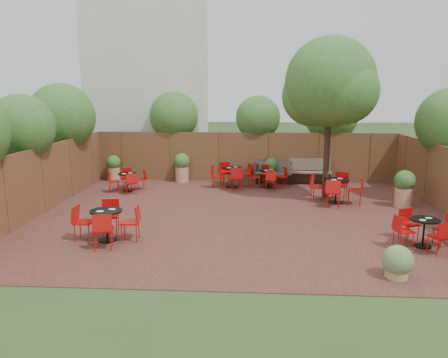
{
  "coord_description": "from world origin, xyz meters",
  "views": [
    {
      "loc": [
        0.22,
        -12.29,
        3.6
      ],
      "look_at": [
        -0.58,
        0.5,
        1.0
      ],
      "focal_mm": 34.61,
      "sensor_mm": 36.0,
      "label": 1
    }
  ],
  "objects": [
    {
      "name": "bistro_tables",
      "position": [
        0.09,
        1.16,
        0.45
      ],
      "size": [
        9.96,
        7.82,
        0.92
      ],
      "color": "black",
      "rests_on": "courtyard_paving"
    },
    {
      "name": "neighbour_building",
      "position": [
        -4.5,
        8.0,
        4.0
      ],
      "size": [
        5.0,
        4.0,
        8.0
      ],
      "primitive_type": "cube",
      "color": "beige",
      "rests_on": "ground"
    },
    {
      "name": "park_bench_left",
      "position": [
        1.13,
        4.62,
        0.47
      ],
      "size": [
        1.45,
        0.58,
        0.87
      ],
      "rotation": [
        0.0,
        0.0,
        -0.09
      ],
      "color": "brown",
      "rests_on": "courtyard_paving"
    },
    {
      "name": "courtyard_tree",
      "position": [
        2.77,
        2.27,
        3.75
      ],
      "size": [
        3.0,
        2.94,
        5.36
      ],
      "rotation": [
        0.0,
        0.0,
        -0.12
      ],
      "color": "black",
      "rests_on": "courtyard_paving"
    },
    {
      "name": "fence_back",
      "position": [
        0.0,
        5.0,
        1.0
      ],
      "size": [
        12.0,
        0.08,
        2.0
      ],
      "primitive_type": "cube",
      "color": "brown",
      "rests_on": "ground"
    },
    {
      "name": "courtyard_paving",
      "position": [
        0.0,
        0.0,
        0.01
      ],
      "size": [
        12.0,
        10.0,
        0.02
      ],
      "primitive_type": "cube",
      "color": "#331A15",
      "rests_on": "ground"
    },
    {
      "name": "overhang_foliage",
      "position": [
        -1.97,
        2.54,
        2.65
      ],
      "size": [
        15.54,
        10.54,
        2.38
      ],
      "color": "#326320",
      "rests_on": "ground"
    },
    {
      "name": "park_bench_right",
      "position": [
        2.56,
        4.63,
        0.54
      ],
      "size": [
        1.63,
        0.53,
        1.0
      ],
      "rotation": [
        0.0,
        0.0,
        -0.0
      ],
      "color": "brown",
      "rests_on": "courtyard_paving"
    },
    {
      "name": "fence_left",
      "position": [
        -6.0,
        0.0,
        1.0
      ],
      "size": [
        0.08,
        10.0,
        2.0
      ],
      "primitive_type": "cube",
      "color": "brown",
      "rests_on": "ground"
    },
    {
      "name": "ground",
      "position": [
        0.0,
        0.0,
        0.0
      ],
      "size": [
        80.0,
        80.0,
        0.0
      ],
      "primitive_type": "plane",
      "color": "#354F23",
      "rests_on": "ground"
    },
    {
      "name": "planters",
      "position": [
        -0.15,
        3.63,
        0.62
      ],
      "size": [
        10.99,
        4.08,
        1.18
      ],
      "color": "tan",
      "rests_on": "courtyard_paving"
    }
  ]
}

